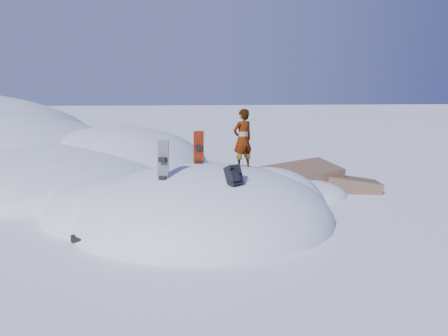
{
  "coord_description": "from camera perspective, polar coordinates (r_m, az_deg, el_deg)",
  "views": [
    {
      "loc": [
        -0.42,
        -11.24,
        3.65
      ],
      "look_at": [
        0.57,
        0.3,
        1.37
      ],
      "focal_mm": 35.0,
      "sensor_mm": 36.0,
      "label": 1
    }
  ],
  "objects": [
    {
      "name": "person",
      "position": [
        11.68,
        2.45,
        3.77
      ],
      "size": [
        0.7,
        0.62,
        1.62
      ],
      "primitive_type": "imported",
      "rotation": [
        0.0,
        0.0,
        3.64
      ],
      "color": "slate",
      "rests_on": "snow_mound"
    },
    {
      "name": "snowboard_dark",
      "position": [
        10.6,
        -7.98,
        -0.42
      ],
      "size": [
        0.32,
        0.28,
        1.53
      ],
      "rotation": [
        0.0,
        0.0,
        -0.45
      ],
      "color": "black",
      "rests_on": "snow_mound"
    },
    {
      "name": "rock_outcrop",
      "position": [
        15.27,
        10.99,
        -2.84
      ],
      "size": [
        4.68,
        4.41,
        1.68
      ],
      "color": "brown",
      "rests_on": "ground"
    },
    {
      "name": "ground",
      "position": [
        11.82,
        -2.63,
        -6.85
      ],
      "size": [
        120.0,
        120.0,
        0.0
      ],
      "primitive_type": "plane",
      "color": "white",
      "rests_on": "ground"
    },
    {
      "name": "backpack",
      "position": [
        10.18,
        1.3,
        -0.98
      ],
      "size": [
        0.5,
        0.55,
        0.56
      ],
      "rotation": [
        0.0,
        0.0,
        0.58
      ],
      "color": "black",
      "rests_on": "snow_mound"
    },
    {
      "name": "snow_mound",
      "position": [
        12.04,
        -3.51,
        -6.52
      ],
      "size": [
        8.0,
        6.0,
        3.0
      ],
      "color": "silver",
      "rests_on": "ground"
    },
    {
      "name": "snowboard_red",
      "position": [
        11.87,
        -3.32,
        1.41
      ],
      "size": [
        0.29,
        0.19,
        1.48
      ],
      "rotation": [
        0.0,
        0.0,
        0.09
      ],
      "color": "red",
      "rests_on": "snow_mound"
    },
    {
      "name": "gear_pile",
      "position": [
        10.82,
        -17.19,
        -8.5
      ],
      "size": [
        0.82,
        0.72,
        0.21
      ],
      "rotation": [
        0.0,
        0.0,
        0.82
      ],
      "color": "black",
      "rests_on": "ground"
    }
  ]
}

